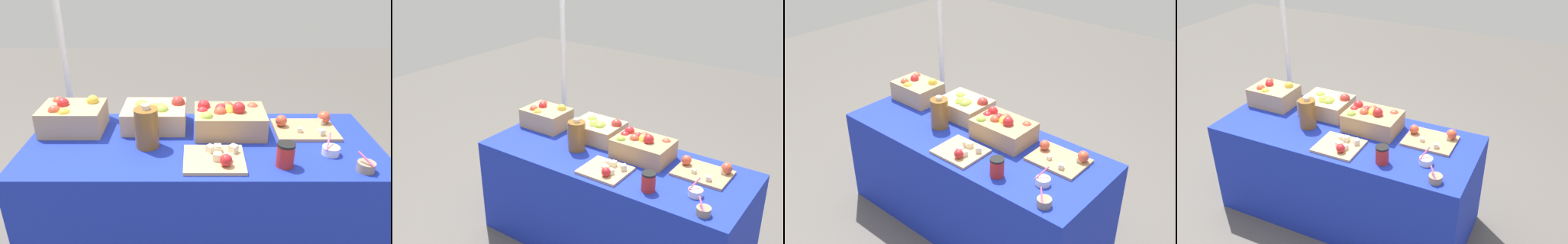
% 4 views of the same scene
% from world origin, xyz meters
% --- Properties ---
extents(table, '(1.90, 0.76, 0.74)m').
position_xyz_m(table, '(0.00, 0.00, 0.37)').
color(table, '#192DB7').
rests_on(table, ground_plane).
extents(apple_crate_left, '(0.35, 0.26, 0.19)m').
position_xyz_m(apple_crate_left, '(-0.73, 0.15, 0.82)').
color(apple_crate_left, tan).
rests_on(apple_crate_left, table).
extents(apple_crate_middle, '(0.36, 0.29, 0.17)m').
position_xyz_m(apple_crate_middle, '(-0.27, 0.20, 0.81)').
color(apple_crate_middle, tan).
rests_on(apple_crate_middle, table).
extents(apple_crate_right, '(0.39, 0.28, 0.19)m').
position_xyz_m(apple_crate_right, '(0.15, 0.12, 0.82)').
color(apple_crate_right, tan).
rests_on(apple_crate_right, table).
extents(cutting_board_front, '(0.30, 0.27, 0.08)m').
position_xyz_m(cutting_board_front, '(0.07, -0.20, 0.76)').
color(cutting_board_front, tan).
rests_on(cutting_board_front, table).
extents(cutting_board_back, '(0.35, 0.27, 0.09)m').
position_xyz_m(cutting_board_back, '(0.60, 0.15, 0.76)').
color(cutting_board_back, tan).
rests_on(cutting_board_back, table).
extents(sample_bowl_near, '(0.09, 0.09, 0.10)m').
position_xyz_m(sample_bowl_near, '(0.77, -0.29, 0.76)').
color(sample_bowl_near, gray).
rests_on(sample_bowl_near, table).
extents(sample_bowl_mid, '(0.09, 0.10, 0.10)m').
position_xyz_m(sample_bowl_mid, '(0.66, -0.13, 0.76)').
color(sample_bowl_mid, silver).
rests_on(sample_bowl_mid, table).
extents(cider_jug, '(0.13, 0.13, 0.24)m').
position_xyz_m(cider_jug, '(-0.29, -0.04, 0.85)').
color(cider_jug, brown).
rests_on(cider_jug, table).
extents(coffee_cup, '(0.09, 0.09, 0.12)m').
position_xyz_m(coffee_cup, '(0.40, -0.24, 0.80)').
color(coffee_cup, red).
rests_on(coffee_cup, table).
extents(tent_pole, '(0.04, 0.04, 1.97)m').
position_xyz_m(tent_pole, '(-0.88, 0.56, 0.98)').
color(tent_pole, white).
rests_on(tent_pole, ground_plane).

